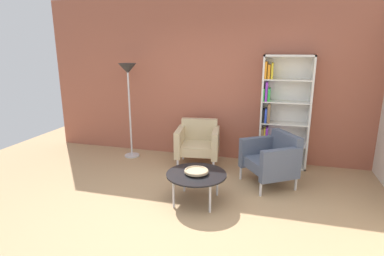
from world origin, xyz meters
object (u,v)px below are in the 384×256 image
object	(u,v)px
bookshelf_tall	(280,114)
decorative_bowl	(196,171)
coffee_table_low	(196,176)
floor_lamp_torchiere	(128,80)
armchair_spare_guest	(198,142)
armchair_near_window	(272,158)

from	to	relation	value
bookshelf_tall	decorative_bowl	xyz separation A→B (m)	(-1.03, -1.66, -0.49)
bookshelf_tall	decorative_bowl	size ratio (longest dim) A/B	5.94
coffee_table_low	decorative_bowl	distance (m)	0.06
coffee_table_low	floor_lamp_torchiere	bearing A→B (deg)	139.40
decorative_bowl	armchair_spare_guest	size ratio (longest dim) A/B	0.40
armchair_spare_guest	floor_lamp_torchiere	distance (m)	1.68
coffee_table_low	floor_lamp_torchiere	xyz separation A→B (m)	(-1.64, 1.41, 1.08)
coffee_table_low	armchair_near_window	size ratio (longest dim) A/B	0.85
coffee_table_low	floor_lamp_torchiere	distance (m)	2.41
coffee_table_low	floor_lamp_torchiere	world-z (taller)	floor_lamp_torchiere
armchair_spare_guest	decorative_bowl	bearing A→B (deg)	-84.23
armchair_near_window	floor_lamp_torchiere	world-z (taller)	floor_lamp_torchiere
armchair_spare_guest	floor_lamp_torchiere	xyz separation A→B (m)	(-1.32, 0.09, 1.03)
bookshelf_tall	armchair_near_window	size ratio (longest dim) A/B	2.01
decorative_bowl	armchair_near_window	distance (m)	1.26
coffee_table_low	decorative_bowl	bearing A→B (deg)	63.43
decorative_bowl	floor_lamp_torchiere	distance (m)	2.39
decorative_bowl	armchair_near_window	world-z (taller)	armchair_near_window
armchair_spare_guest	floor_lamp_torchiere	world-z (taller)	floor_lamp_torchiere
coffee_table_low	armchair_near_window	distance (m)	1.26
bookshelf_tall	armchair_spare_guest	world-z (taller)	bookshelf_tall
armchair_near_window	decorative_bowl	bearing A→B (deg)	-82.92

